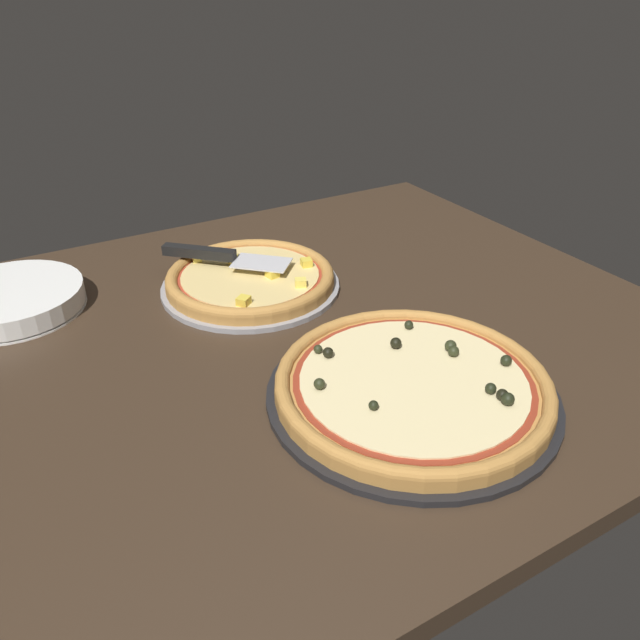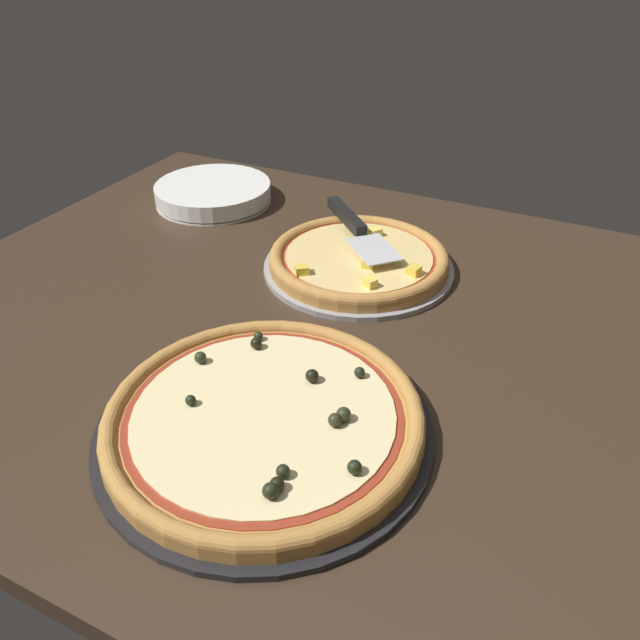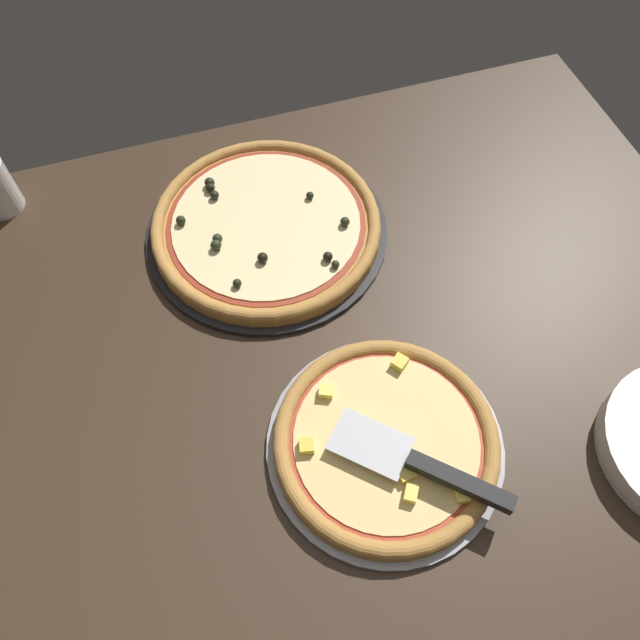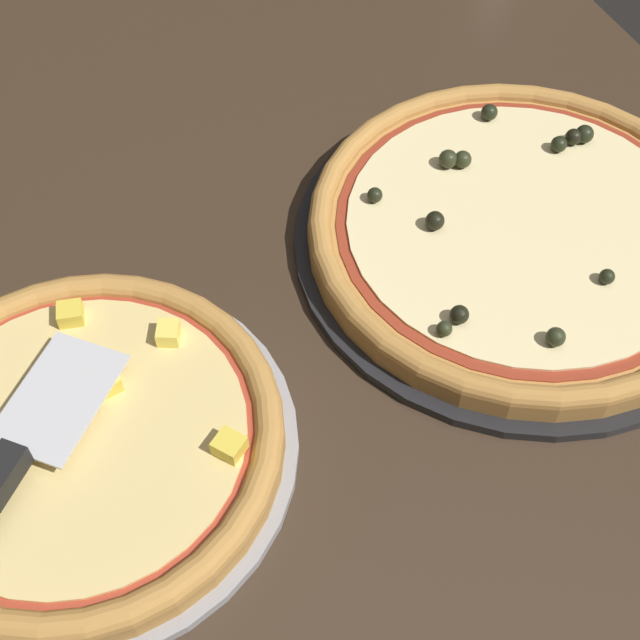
{
  "view_description": "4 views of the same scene",
  "coord_description": "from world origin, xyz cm",
  "px_view_note": "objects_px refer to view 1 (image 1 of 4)",
  "views": [
    {
      "loc": [
        41.43,
        82.37,
        56.07
      ],
      "look_at": [
        -4.08,
        4.2,
        3.0
      ],
      "focal_mm": 35.0,
      "sensor_mm": 36.0,
      "label": 1
    },
    {
      "loc": [
        -38.7,
        74.6,
        56.15
      ],
      "look_at": [
        -4.08,
        4.2,
        3.0
      ],
      "focal_mm": 35.0,
      "sensor_mm": 36.0,
      "label": 2
    },
    {
      "loc": [
        -19.61,
        -44.14,
        87.34
      ],
      "look_at": [
        -4.08,
        4.2,
        3.0
      ],
      "focal_mm": 35.0,
      "sensor_mm": 36.0,
      "label": 3
    },
    {
      "loc": [
        38.11,
        -13.59,
        63.38
      ],
      "look_at": [
        -4.08,
        4.2,
        3.0
      ],
      "focal_mm": 50.0,
      "sensor_mm": 36.0,
      "label": 4
    }
  ],
  "objects_px": {
    "serving_spatula": "(212,254)",
    "plate_stack": "(12,300)",
    "pizza_back": "(413,383)",
    "pizza_front": "(250,277)"
  },
  "relations": [
    {
      "from": "serving_spatula",
      "to": "plate_stack",
      "type": "xyz_separation_m",
      "value": [
        0.36,
        -0.07,
        -0.03
      ]
    },
    {
      "from": "serving_spatula",
      "to": "plate_stack",
      "type": "height_order",
      "value": "serving_spatula"
    },
    {
      "from": "pizza_back",
      "to": "plate_stack",
      "type": "xyz_separation_m",
      "value": [
        0.47,
        -0.58,
        -0.0
      ]
    },
    {
      "from": "serving_spatula",
      "to": "plate_stack",
      "type": "bearing_deg",
      "value": -10.44
    },
    {
      "from": "pizza_front",
      "to": "pizza_back",
      "type": "bearing_deg",
      "value": 97.65
    },
    {
      "from": "pizza_front",
      "to": "plate_stack",
      "type": "relative_size",
      "value": 1.27
    },
    {
      "from": "pizza_front",
      "to": "serving_spatula",
      "type": "height_order",
      "value": "serving_spatula"
    },
    {
      "from": "pizza_front",
      "to": "serving_spatula",
      "type": "relative_size",
      "value": 1.49
    },
    {
      "from": "pizza_back",
      "to": "serving_spatula",
      "type": "bearing_deg",
      "value": -78.32
    },
    {
      "from": "pizza_front",
      "to": "plate_stack",
      "type": "xyz_separation_m",
      "value": [
        0.41,
        -0.14,
        -0.0
      ]
    }
  ]
}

